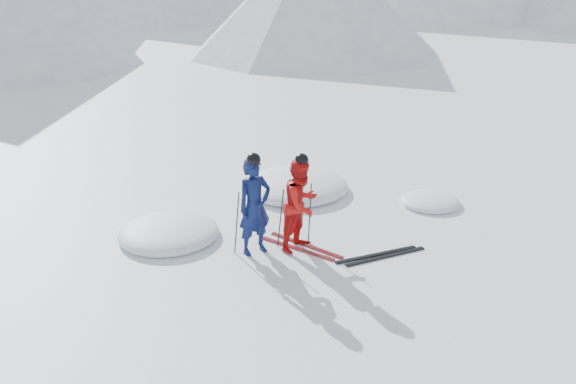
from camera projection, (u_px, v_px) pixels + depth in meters
ground at (384, 231)px, 12.35m from camera, size 160.00×160.00×0.00m
skier_blue at (255, 207)px, 11.15m from camera, size 0.69×0.47×1.85m
skier_red at (301, 205)px, 11.34m from camera, size 1.04×0.93×1.78m
pole_blue_left at (237, 223)px, 11.23m from camera, size 0.12×0.09×1.23m
pole_blue_right at (260, 215)px, 11.58m from camera, size 0.12×0.07×1.23m
pole_red_left at (281, 218)px, 11.49m from camera, size 0.12×0.09×1.18m
pole_red_right at (310, 213)px, 11.71m from camera, size 0.12×0.08×1.18m
ski_worn_left at (296, 248)px, 11.60m from camera, size 0.73×1.61×0.03m
ski_worn_right at (306, 245)px, 11.72m from camera, size 0.62×1.64×0.03m
ski_loose_a at (376, 255)px, 11.34m from camera, size 1.69×0.37×0.03m
ski_loose_b at (386, 256)px, 11.28m from camera, size 1.70×0.31×0.03m
snow_lumps at (273, 204)px, 13.65m from camera, size 7.26×4.23×0.55m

